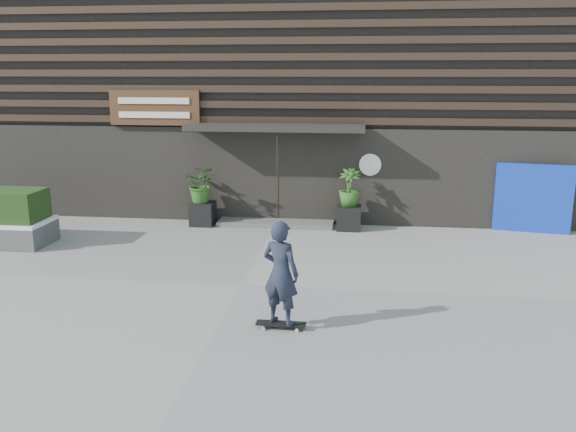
# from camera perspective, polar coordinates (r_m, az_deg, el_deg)

# --- Properties ---
(ground) EXTENTS (80.00, 80.00, 0.00)m
(ground) POSITION_cam_1_polar(r_m,az_deg,el_deg) (11.37, -4.46, -6.57)
(ground) COLOR gray
(ground) RESTS_ON ground
(entrance_step) EXTENTS (3.00, 0.80, 0.12)m
(entrance_step) POSITION_cam_1_polar(r_m,az_deg,el_deg) (15.69, -1.16, -0.66)
(entrance_step) COLOR #50504D
(entrance_step) RESTS_ON ground
(planter_pot_left) EXTENTS (0.60, 0.60, 0.60)m
(planter_pot_left) POSITION_cam_1_polar(r_m,az_deg,el_deg) (15.82, -8.09, 0.22)
(planter_pot_left) COLOR black
(planter_pot_left) RESTS_ON ground
(bamboo_left) EXTENTS (0.86, 0.75, 0.96)m
(bamboo_left) POSITION_cam_1_polar(r_m,az_deg,el_deg) (15.66, -8.19, 3.00)
(bamboo_left) COLOR #2D591E
(bamboo_left) RESTS_ON planter_pot_left
(planter_pot_right) EXTENTS (0.60, 0.60, 0.60)m
(planter_pot_right) POSITION_cam_1_polar(r_m,az_deg,el_deg) (15.29, 5.80, -0.17)
(planter_pot_right) COLOR black
(planter_pot_right) RESTS_ON ground
(bamboo_right) EXTENTS (0.54, 0.54, 0.96)m
(bamboo_right) POSITION_cam_1_polar(r_m,az_deg,el_deg) (15.12, 5.87, 2.70)
(bamboo_right) COLOR #2D591E
(bamboo_right) RESTS_ON planter_pot_right
(blue_tarp) EXTENTS (1.82, 0.44, 1.71)m
(blue_tarp) POSITION_cam_1_polar(r_m,az_deg,el_deg) (16.03, 22.26, 1.55)
(blue_tarp) COLOR #0D2BAA
(blue_tarp) RESTS_ON ground
(building) EXTENTS (18.00, 11.00, 8.00)m
(building) POSITION_cam_1_polar(r_m,az_deg,el_deg) (20.53, 0.97, 13.75)
(building) COLOR black
(building) RESTS_ON ground
(skateboarder) EXTENTS (0.78, 0.59, 1.73)m
(skateboarder) POSITION_cam_1_polar(r_m,az_deg,el_deg) (9.18, -0.70, -5.48)
(skateboarder) COLOR black
(skateboarder) RESTS_ON ground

